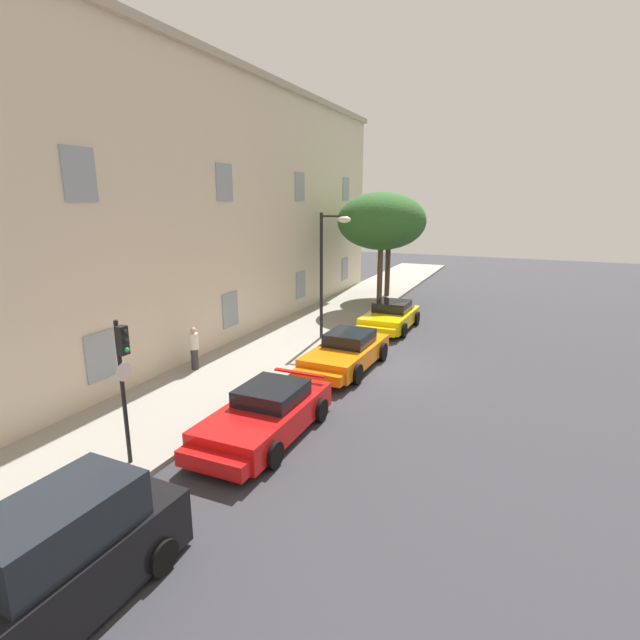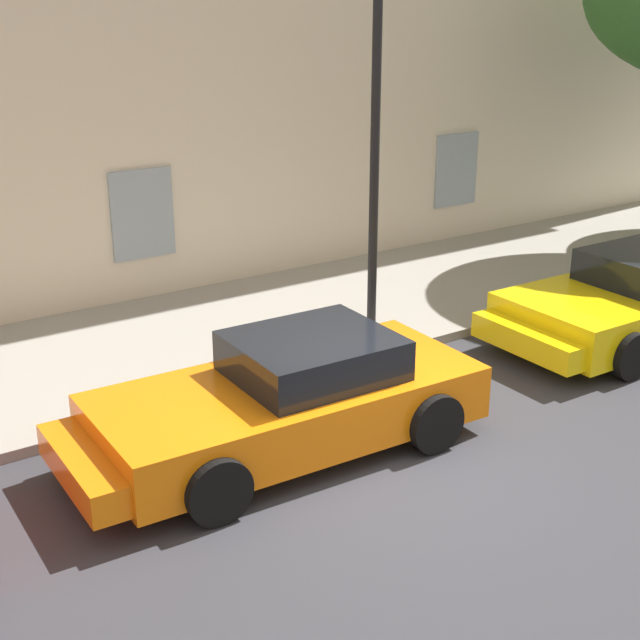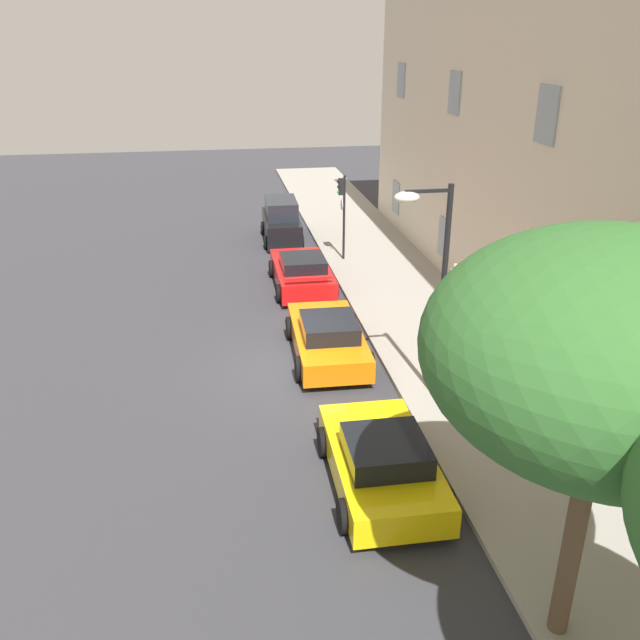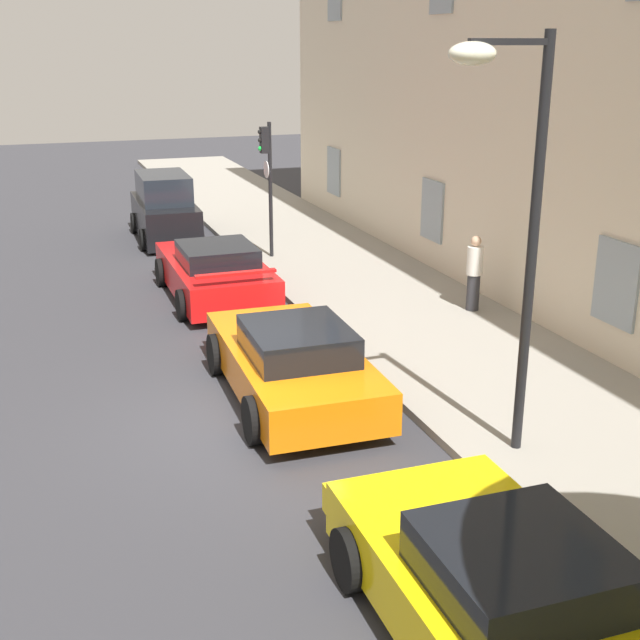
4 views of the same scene
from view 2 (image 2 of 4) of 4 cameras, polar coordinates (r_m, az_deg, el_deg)
name	(u,v)px [view 2 (image 2 of 4)]	position (r m, az deg, el deg)	size (l,w,h in m)	color
ground_plane	(387,464)	(10.41, 4.31, -9.16)	(80.00, 80.00, 0.00)	#333338
sidewalk	(204,338)	(13.91, -7.40, -1.13)	(60.00, 4.24, 0.14)	gray
sportscar_yellow_flank	(277,404)	(10.41, -2.78, -5.34)	(4.99, 2.30, 1.35)	orange
sportscar_white_middle	(626,303)	(14.48, 18.91, 1.01)	(4.52, 2.31, 1.33)	yellow
street_lamp	(395,75)	(12.82, 4.82, 15.29)	(0.44, 1.42, 5.59)	black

